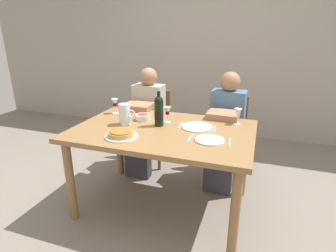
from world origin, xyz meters
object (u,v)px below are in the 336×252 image
Objects in this scene: baked_tart at (121,134)px; chair_right at (228,131)px; wine_bottle at (159,111)px; chair_left at (153,122)px; wine_glass_left_diner at (238,113)px; water_pitcher at (125,116)px; diner_left at (145,118)px; dining_table at (163,139)px; dinner_plate_left_setting at (210,140)px; dinner_plate_right_setting at (197,127)px; diner_right at (225,127)px; wine_glass_right_diner at (115,103)px; wine_glass_centre at (167,112)px; salad_bowl at (143,117)px.

chair_right is at bearing 58.80° from baked_tart.
wine_bottle is 0.35× the size of chair_left.
wine_bottle reaches higher than wine_glass_left_diner.
diner_left is at bearing 98.35° from water_pitcher.
dining_table is at bearing -46.93° from wine_bottle.
wine_bottle reaches higher than dinner_plate_left_setting.
chair_left is (-0.72, 0.76, -0.27)m from dinner_plate_right_setting.
baked_tart is 1.15m from diner_right.
chair_left is at bearing 96.10° from water_pitcher.
chair_right reaches higher than dinner_plate_right_setting.
wine_glass_right_diner is (-0.61, 0.27, 0.20)m from dining_table.
water_pitcher is at bearing -160.27° from wine_glass_left_diner.
dining_table is 8.10× the size of water_pitcher.
chair_left is at bearing 100.12° from baked_tart.
diner_right is at bearing 178.82° from diner_left.
wine_glass_right_diner is (-1.18, -0.06, 0.01)m from wine_glass_left_diner.
chair_left is at bearing 133.17° from dinner_plate_right_setting.
chair_left is (-0.39, 0.82, -0.40)m from wine_bottle.
dinner_plate_right_setting is 1.08m from chair_left.
chair_right is (0.90, 0.21, -0.12)m from diner_left.
wine_glass_left_diner is at bearing 151.88° from chair_left.
diner_right is at bearing 44.33° from wine_glass_centre.
wine_glass_centre is (0.59, -0.10, -0.01)m from wine_glass_right_diner.
chair_left is (-0.43, 0.71, -0.36)m from wine_glass_centre.
wine_bottle reaches higher than chair_left.
dining_table is at bearing 65.03° from chair_right.
water_pitcher is 1.28× the size of wine_glass_centre.
water_pitcher reaches higher than chair_left.
wine_glass_left_diner is at bearing 11.11° from salad_bowl.
dining_table is at bearing -33.01° from salad_bowl.
diner_right reaches higher than chair_left.
wine_glass_right_diner reaches higher than wine_glass_left_diner.
wine_glass_centre reaches higher than dinner_plate_left_setting.
diner_left is (-0.43, 0.48, -0.24)m from wine_glass_centre.
wine_glass_right_diner is at bearing 21.44° from diner_right.
water_pitcher is at bearing 170.37° from dinner_plate_left_setting.
diner_right reaches higher than dinner_plate_right_setting.
wine_glass_left_diner is 0.41m from diner_right.
wine_bottle is at bearing 60.08° from chair_right.
water_pitcher reaches higher than baked_tart.
baked_tart is at bearing -117.67° from wine_bottle.
wine_glass_right_diner is 0.89m from dinner_plate_right_setting.
dinner_plate_left_setting is (0.42, -0.13, 0.10)m from dining_table.
wine_glass_right_diner reaches higher than chair_right.
chair_left is 0.75× the size of diner_right.
water_pitcher is at bearing -168.56° from dinner_plate_right_setting.
dining_table is at bearing 57.46° from diner_right.
wine_glass_left_diner is 0.66m from chair_right.
wine_glass_left_diner is at bearing 2.85° from wine_glass_right_diner.
wine_bottle is at bearing 123.91° from diner_left.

